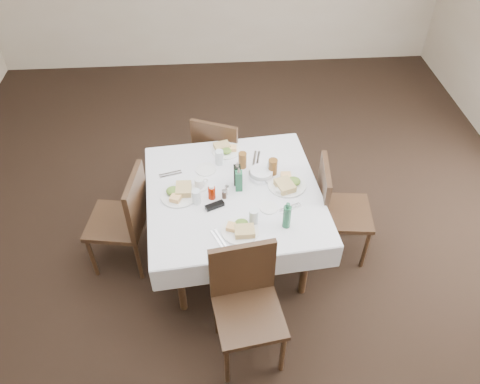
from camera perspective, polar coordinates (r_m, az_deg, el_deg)
The scene contains 33 objects.
ground_plane at distance 4.28m, azimuth -0.75°, elevation -6.97°, with size 7.00×7.00×0.00m, color black.
room_shell at distance 3.15m, azimuth -1.04°, elevation 13.28°, with size 6.04×7.04×2.80m.
dining_table at distance 3.74m, azimuth -0.77°, elevation -0.83°, with size 1.48×1.48×0.76m.
chair_north at distance 4.45m, azimuth -2.55°, elevation 4.88°, with size 0.57×0.57×0.93m.
chair_south at distance 3.30m, azimuth 0.72°, elevation -12.72°, with size 0.52×0.52×0.97m.
chair_east at distance 3.97m, azimuth 11.41°, elevation -1.65°, with size 0.50×0.50×0.95m.
chair_west at distance 3.90m, azimuth -13.70°, elevation -2.82°, with size 0.52×0.52×0.96m.
meal_north at distance 4.07m, azimuth -1.78°, elevation 5.27°, with size 0.25×0.25×0.06m.
meal_south at distance 3.38m, azimuth 0.11°, elevation -4.56°, with size 0.27×0.27×0.06m.
meal_east at distance 3.74m, azimuth 5.79°, elevation 1.03°, with size 0.31×0.31×0.07m.
meal_west at distance 3.67m, azimuth -7.44°, elevation -0.08°, with size 0.29×0.29×0.06m.
side_plate_a at distance 3.89m, azimuth -4.21°, elevation 2.75°, with size 0.17×0.17×0.01m.
side_plate_b at distance 3.56m, azimuth 3.54°, elevation -1.92°, with size 0.14×0.14×0.01m.
water_n at distance 3.91m, azimuth -2.53°, elevation 4.24°, with size 0.07×0.07×0.13m.
water_s at distance 3.41m, azimuth 1.69°, elevation -3.03°, with size 0.07×0.07×0.13m.
water_e at distance 3.82m, azimuth 3.79°, elevation 2.91°, with size 0.06×0.06×0.12m.
water_w at distance 3.57m, azimuth -5.35°, elevation -0.58°, with size 0.07×0.07×0.12m.
iced_tea_a at distance 3.87m, azimuth 0.30°, elevation 3.90°, with size 0.07×0.07×0.14m.
iced_tea_b at distance 3.80m, azimuth 4.01°, elevation 3.00°, with size 0.07×0.07×0.16m.
bread_basket at distance 3.80m, azimuth 2.63°, elevation 2.26°, with size 0.20×0.20×0.07m.
oil_cruet_dark at distance 3.69m, azimuth -0.35°, elevation 2.17°, with size 0.06×0.06×0.23m.
oil_cruet_green at distance 3.64m, azimuth -0.15°, elevation 1.47°, with size 0.05×0.05×0.23m.
ketchup_bottle at distance 3.60m, azimuth -3.47°, elevation -0.02°, with size 0.06×0.06×0.13m.
salt_shaker at distance 3.65m, azimuth -1.59°, elevation 0.27°, with size 0.03×0.03×0.08m.
pepper_shaker at distance 3.61m, azimuth -1.95°, elevation -0.25°, with size 0.03×0.03×0.08m.
coffee_mug at distance 3.71m, azimuth -4.93°, elevation 1.05°, with size 0.13×0.12×0.09m.
sunglasses at distance 3.56m, azimuth -3.10°, elevation -1.67°, with size 0.15×0.10×0.03m.
green_bottle at distance 3.37m, azimuth 5.74°, elevation -2.96°, with size 0.06×0.06×0.23m.
sugar_caddy at distance 3.67m, azimuth 5.10°, elevation 0.07°, with size 0.10×0.07×0.04m.
cutlery_n at distance 3.99m, azimuth 2.00°, elevation 4.13°, with size 0.09×0.20×0.01m.
cutlery_s at distance 3.35m, azimuth -2.62°, elevation -5.67°, with size 0.11×0.18×0.01m.
cutlery_e at distance 3.57m, azimuth 6.14°, elevation -1.95°, with size 0.18×0.11×0.01m.
cutlery_w at distance 3.88m, azimuth -8.46°, elevation 2.17°, with size 0.19×0.09×0.01m.
Camera 1 is at (-0.14, -2.73, 3.29)m, focal length 35.00 mm.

